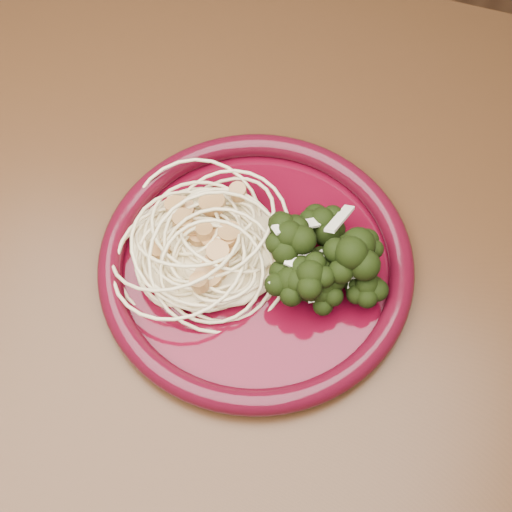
{
  "coord_description": "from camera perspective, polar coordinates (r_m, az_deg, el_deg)",
  "views": [
    {
      "loc": [
        0.13,
        -0.23,
        1.27
      ],
      "look_at": [
        0.04,
        0.03,
        0.77
      ],
      "focal_mm": 50.0,
      "sensor_mm": 36.0,
      "label": 1
    }
  ],
  "objects": [
    {
      "name": "dining_table",
      "position": [
        0.67,
        -4.38,
        -6.31
      ],
      "size": [
        1.2,
        0.8,
        0.75
      ],
      "color": "#472814",
      "rests_on": "ground"
    },
    {
      "name": "spaghetti_pile",
      "position": [
        0.58,
        -3.91,
        1.14
      ],
      "size": [
        0.13,
        0.11,
        0.03
      ],
      "primitive_type": "ellipsoid",
      "rotation": [
        0.0,
        0.0,
        0.01
      ],
      "color": "#F6E3A8",
      "rests_on": "dinner_plate"
    },
    {
      "name": "broccoli_pile",
      "position": [
        0.56,
        4.97,
        -0.95
      ],
      "size": [
        0.09,
        0.14,
        0.05
      ],
      "primitive_type": "ellipsoid",
      "rotation": [
        0.0,
        0.0,
        0.01
      ],
      "color": "black",
      "rests_on": "dinner_plate"
    },
    {
      "name": "onion_garnish",
      "position": [
        0.53,
        5.22,
        0.6
      ],
      "size": [
        0.06,
        0.09,
        0.04
      ],
      "primitive_type": null,
      "rotation": [
        0.0,
        0.0,
        0.01
      ],
      "color": "white",
      "rests_on": "broccoli_pile"
    },
    {
      "name": "scallop_cluster",
      "position": [
        0.55,
        -4.11,
        2.81
      ],
      "size": [
        0.1,
        0.1,
        0.03
      ],
      "primitive_type": null,
      "rotation": [
        0.0,
        0.0,
        0.01
      ],
      "color": "#C18848",
      "rests_on": "spaghetti_pile"
    },
    {
      "name": "dinner_plate",
      "position": [
        0.58,
        0.0,
        -0.51
      ],
      "size": [
        0.26,
        0.26,
        0.02
      ],
      "rotation": [
        0.0,
        0.0,
        0.01
      ],
      "color": "#470512",
      "rests_on": "dining_table"
    }
  ]
}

